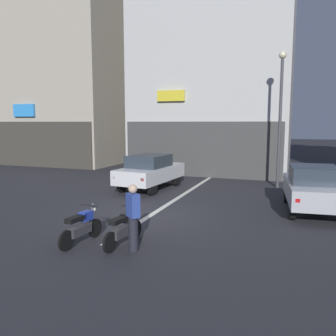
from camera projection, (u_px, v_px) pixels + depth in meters
The scene contains 10 objects.
ground_plane at pixel (149, 216), 11.75m from camera, with size 120.00×120.00×0.00m, color #2B2B30.
lane_centre_line at pixel (197, 186), 17.33m from camera, with size 0.20×18.00×0.01m, color silver.
building_corner_left at pixel (71, 37), 26.87m from camera, with size 8.36×7.67×19.48m.
building_mid_block at pixel (218, 46), 23.10m from camera, with size 9.61×8.63×16.43m.
car_white_crossing_near at pixel (150, 171), 16.45m from camera, with size 2.12×4.24×1.64m.
car_silver_parked_kerbside at pixel (313, 187), 12.26m from camera, with size 2.15×4.25×1.64m.
street_lamp at pixel (281, 105), 16.40m from camera, with size 0.36×0.36×6.44m.
motorcycle_blue_row_leftmost at pixel (82, 227), 9.06m from camera, with size 0.55×1.67×0.98m.
motorcycle_black_row_left_mid at pixel (124, 228), 8.93m from camera, with size 0.55×1.67×0.98m.
person_by_motorcycles at pixel (133, 217), 8.49m from camera, with size 0.42×0.40×1.67m.
Camera 1 is at (4.56, -10.51, 3.16)m, focal length 37.15 mm.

